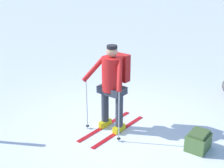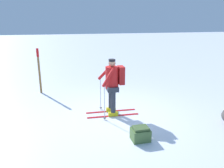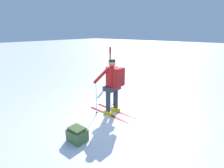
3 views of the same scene
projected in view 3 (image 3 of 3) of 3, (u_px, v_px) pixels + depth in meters
The scene contains 4 objects.
ground_plane at pixel (112, 115), 5.56m from camera, with size 80.00×80.00×0.00m, color white.
skier at pixel (113, 83), 5.39m from camera, with size 1.64×0.97×1.75m.
dropped_backpack at pixel (77, 134), 4.22m from camera, with size 0.44×0.36×0.36m.
trail_marker at pixel (110, 62), 8.79m from camera, with size 0.09×0.09×1.80m.
Camera 3 is at (-3.17, 3.89, 2.58)m, focal length 28.00 mm.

